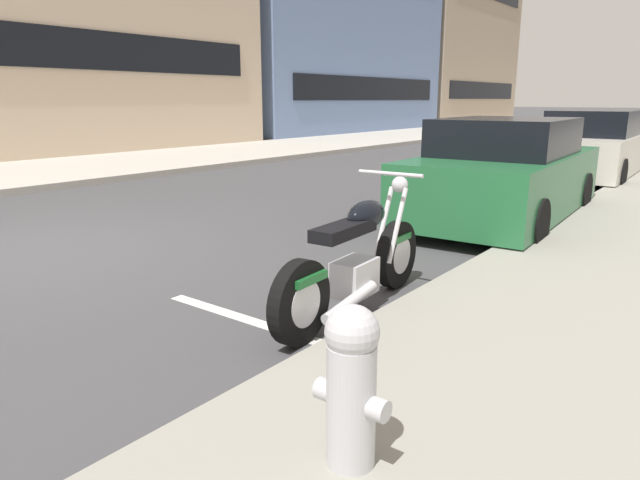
{
  "coord_description": "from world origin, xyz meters",
  "views": [
    {
      "loc": [
        -3.04,
        -6.52,
        1.73
      ],
      "look_at": [
        0.51,
        -3.8,
        0.62
      ],
      "focal_mm": 31.8,
      "sensor_mm": 36.0,
      "label": 1
    }
  ],
  "objects_px": {
    "parked_car_second_in_row": "(593,148)",
    "fire_hydrant": "(351,382)",
    "parked_motorcycle": "(357,262)",
    "parked_car_across_street": "(505,174)",
    "parked_car_near_corner": "(628,136)"
  },
  "relations": [
    {
      "from": "parked_car_near_corner",
      "to": "parked_motorcycle",
      "type": "bearing_deg",
      "value": -177.84
    },
    {
      "from": "parked_motorcycle",
      "to": "parked_car_second_in_row",
      "type": "distance_m",
      "value": 9.94
    },
    {
      "from": "parked_car_second_in_row",
      "to": "fire_hydrant",
      "type": "distance_m",
      "value": 11.93
    },
    {
      "from": "parked_car_across_street",
      "to": "parked_car_second_in_row",
      "type": "bearing_deg",
      "value": -2.21
    },
    {
      "from": "parked_car_second_in_row",
      "to": "fire_hydrant",
      "type": "height_order",
      "value": "parked_car_second_in_row"
    },
    {
      "from": "parked_car_second_in_row",
      "to": "parked_car_near_corner",
      "type": "height_order",
      "value": "parked_car_second_in_row"
    },
    {
      "from": "parked_motorcycle",
      "to": "fire_hydrant",
      "type": "bearing_deg",
      "value": -150.42
    },
    {
      "from": "parked_motorcycle",
      "to": "parked_car_second_in_row",
      "type": "bearing_deg",
      "value": -1.38
    },
    {
      "from": "parked_motorcycle",
      "to": "fire_hydrant",
      "type": "height_order",
      "value": "parked_motorcycle"
    },
    {
      "from": "parked_motorcycle",
      "to": "parked_car_across_street",
      "type": "distance_m",
      "value": 4.28
    },
    {
      "from": "parked_motorcycle",
      "to": "parked_car_near_corner",
      "type": "distance_m",
      "value": 15.35
    },
    {
      "from": "parked_car_near_corner",
      "to": "fire_hydrant",
      "type": "relative_size",
      "value": 5.77
    },
    {
      "from": "parked_car_across_street",
      "to": "parked_car_near_corner",
      "type": "height_order",
      "value": "parked_car_across_street"
    },
    {
      "from": "parked_motorcycle",
      "to": "parked_car_second_in_row",
      "type": "xyz_separation_m",
      "value": [
        9.93,
        0.39,
        0.27
      ]
    },
    {
      "from": "parked_car_second_in_row",
      "to": "parked_car_near_corner",
      "type": "bearing_deg",
      "value": 0.85
    }
  ]
}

